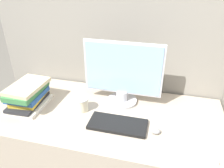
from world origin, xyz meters
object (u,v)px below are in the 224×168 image
object	(u,v)px
keyboard	(118,124)
mouse	(156,131)
coffee_cup	(81,104)
monitor	(123,76)
book_stack	(28,95)

from	to	relation	value
keyboard	mouse	xyz separation A→B (m)	(0.23, -0.01, 0.00)
keyboard	coffee_cup	bearing A→B (deg)	160.03
monitor	book_stack	size ratio (longest dim) A/B	1.76
monitor	keyboard	distance (m)	0.34
coffee_cup	keyboard	bearing A→B (deg)	-19.97
keyboard	coffee_cup	distance (m)	0.30
keyboard	book_stack	world-z (taller)	book_stack
mouse	book_stack	distance (m)	0.90
mouse	book_stack	size ratio (longest dim) A/B	0.18
monitor	book_stack	xyz separation A→B (m)	(-0.63, -0.21, -0.12)
monitor	keyboard	bearing A→B (deg)	-83.48
keyboard	mouse	distance (m)	0.23
coffee_cup	monitor	bearing A→B (deg)	34.51
mouse	book_stack	world-z (taller)	book_stack
mouse	coffee_cup	size ratio (longest dim) A/B	0.57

